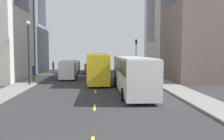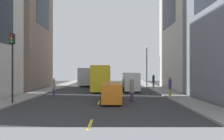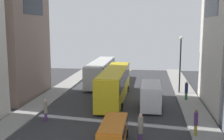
# 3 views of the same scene
# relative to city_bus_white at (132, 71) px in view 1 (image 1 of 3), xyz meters

# --- Properties ---
(ground_plane) EXTENTS (42.94, 42.94, 0.00)m
(ground_plane) POSITION_rel_city_bus_white_xyz_m (3.48, -7.72, -2.01)
(ground_plane) COLOR #333335
(sidewalk_west) EXTENTS (2.52, 44.00, 0.15)m
(sidewalk_west) POSITION_rel_city_bus_white_xyz_m (-4.73, -7.72, -1.93)
(sidewalk_west) COLOR gray
(sidewalk_west) RESTS_ON ground
(sidewalk_east) EXTENTS (2.52, 44.00, 0.15)m
(sidewalk_east) POSITION_rel_city_bus_white_xyz_m (11.69, -7.72, -1.93)
(sidewalk_east) COLOR gray
(sidewalk_east) RESTS_ON ground
(lane_stripe_0) EXTENTS (0.16, 2.00, 0.01)m
(lane_stripe_0) POSITION_rel_city_bus_white_xyz_m (3.48, -28.72, -2.00)
(lane_stripe_0) COLOR yellow
(lane_stripe_0) RESTS_ON ground
(lane_stripe_1) EXTENTS (0.16, 2.00, 0.01)m
(lane_stripe_1) POSITION_rel_city_bus_white_xyz_m (3.48, -21.72, -2.00)
(lane_stripe_1) COLOR yellow
(lane_stripe_1) RESTS_ON ground
(lane_stripe_2) EXTENTS (0.16, 2.00, 0.01)m
(lane_stripe_2) POSITION_rel_city_bus_white_xyz_m (3.48, -14.72, -2.00)
(lane_stripe_2) COLOR yellow
(lane_stripe_2) RESTS_ON ground
(lane_stripe_3) EXTENTS (0.16, 2.00, 0.01)m
(lane_stripe_3) POSITION_rel_city_bus_white_xyz_m (3.48, -7.72, -2.00)
(lane_stripe_3) COLOR yellow
(lane_stripe_3) RESTS_ON ground
(lane_stripe_4) EXTENTS (0.16, 2.00, 0.01)m
(lane_stripe_4) POSITION_rel_city_bus_white_xyz_m (3.48, -0.72, -2.00)
(lane_stripe_4) COLOR yellow
(lane_stripe_4) RESTS_ON ground
(lane_stripe_5) EXTENTS (0.16, 2.00, 0.01)m
(lane_stripe_5) POSITION_rel_city_bus_white_xyz_m (3.48, 6.28, -2.00)
(lane_stripe_5) COLOR yellow
(lane_stripe_5) RESTS_ON ground
(building_west_0) EXTENTS (9.23, 11.18, 25.11)m
(building_west_0) POSITION_rel_city_bus_white_xyz_m (-10.76, -21.36, 10.55)
(building_west_0) COLOR beige
(building_west_0) RESTS_ON ground
(city_bus_white) EXTENTS (2.81, 12.96, 3.35)m
(city_bus_white) POSITION_rel_city_bus_white_xyz_m (0.00, 0.00, 0.00)
(city_bus_white) COLOR silver
(city_bus_white) RESTS_ON ground
(streetcar_yellow) EXTENTS (2.70, 13.21, 3.59)m
(streetcar_yellow) POSITION_rel_city_bus_white_xyz_m (3.17, -8.97, 0.11)
(streetcar_yellow) COLOR yellow
(streetcar_yellow) RESTS_ON ground
(delivery_van_white) EXTENTS (2.25, 5.59, 2.58)m
(delivery_van_white) POSITION_rel_city_bus_white_xyz_m (7.33, -11.87, -0.50)
(delivery_van_white) COLOR white
(delivery_van_white) RESTS_ON ground
(car_orange_0) EXTENTS (1.87, 4.79, 1.73)m
(car_orange_0) POSITION_rel_city_bus_white_xyz_m (4.66, -21.49, -0.99)
(car_orange_0) COLOR orange
(car_orange_0) RESTS_ON ground
(pedestrian_crossing_mid) EXTENTS (0.39, 0.39, 2.28)m
(pedestrian_crossing_mid) POSITION_rel_city_bus_white_xyz_m (6.57, -21.03, -0.81)
(pedestrian_crossing_mid) COLOR #593372
(pedestrian_crossing_mid) RESTS_ON ground
(pedestrian_crossing_near) EXTENTS (0.32, 0.32, 2.05)m
(pedestrian_crossing_near) POSITION_rel_city_bus_white_xyz_m (-1.99, -17.37, -0.91)
(pedestrian_crossing_near) COLOR #593372
(pedestrian_crossing_near) RESTS_ON ground
(pedestrian_waiting_curb) EXTENTS (0.37, 0.37, 2.13)m
(pedestrian_waiting_curb) POSITION_rel_city_bus_white_xyz_m (11.34, -8.61, -0.73)
(pedestrian_waiting_curb) COLOR #336B38
(pedestrian_waiting_curb) RESTS_ON ground
(pedestrian_walking_far) EXTENTS (0.31, 0.31, 2.07)m
(pedestrian_walking_far) POSITION_rel_city_bus_white_xyz_m (10.73, -19.26, -0.74)
(pedestrian_walking_far) COLOR gold
(pedestrian_walking_far) RESTS_ON ground
(traffic_light_near_corner) EXTENTS (0.32, 0.44, 5.93)m
(traffic_light_near_corner) POSITION_rel_city_bus_white_xyz_m (-3.87, -22.78, 2.26)
(traffic_light_near_corner) COLOR black
(traffic_light_near_corner) RESTS_ON ground
(streetlamp_near) EXTENTS (0.44, 0.44, 7.10)m
(streetlamp_near) POSITION_rel_city_bus_white_xyz_m (10.93, -5.01, 2.49)
(streetlamp_near) COLOR black
(streetlamp_near) RESTS_ON ground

